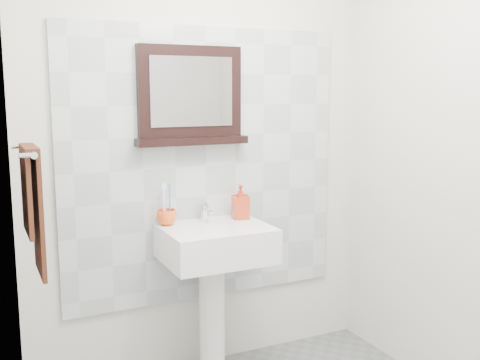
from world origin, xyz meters
name	(u,v)px	position (x,y,z in m)	size (l,w,h in m)	color
back_wall	(205,147)	(0.00, 1.10, 1.25)	(2.00, 0.01, 2.50)	silver
left_wall	(34,194)	(-1.00, 0.00, 1.25)	(0.01, 2.20, 2.50)	silver
splashback	(206,166)	(0.00, 1.09, 1.15)	(1.60, 0.02, 1.50)	#B4BEC3
pedestal_sink	(215,260)	(-0.04, 0.87, 0.68)	(0.55, 0.44, 0.96)	white
toothbrush_cup	(167,217)	(-0.26, 1.00, 0.90)	(0.10, 0.10, 0.08)	#F6591C
toothbrushes	(166,202)	(-0.26, 1.00, 0.98)	(0.05, 0.04, 0.21)	white
soap_dispenser	(240,202)	(0.16, 0.97, 0.95)	(0.09, 0.09, 0.19)	red
framed_mirror	(190,98)	(-0.09, 1.06, 1.52)	(0.61, 0.11, 0.52)	black
towel_bar	(28,151)	(-0.95, 0.69, 1.31)	(0.07, 0.40, 0.03)	silver
hand_towel	(33,200)	(-0.94, 0.69, 1.10)	(0.06, 0.30, 0.55)	#33180E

